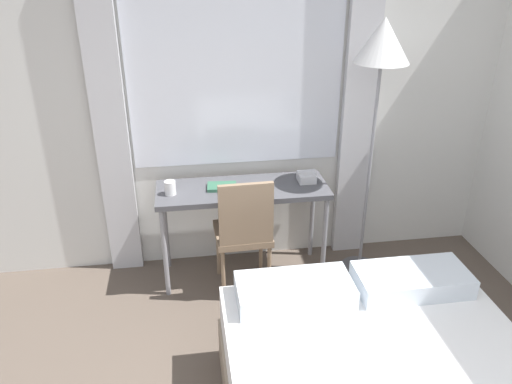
{
  "coord_description": "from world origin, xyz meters",
  "views": [
    {
      "loc": [
        -0.37,
        -0.85,
        2.34
      ],
      "look_at": [
        0.06,
        2.06,
        0.91
      ],
      "focal_mm": 35.0,
      "sensor_mm": 36.0,
      "label": 1
    }
  ],
  "objects_px": {
    "telephone": "(306,177)",
    "book": "(222,187)",
    "desk": "(243,196)",
    "desk_chair": "(244,229)",
    "standing_lamp": "(381,60)",
    "mug": "(170,188)"
  },
  "relations": [
    {
      "from": "desk_chair",
      "to": "mug",
      "type": "relative_size",
      "value": 9.15
    },
    {
      "from": "book",
      "to": "mug",
      "type": "relative_size",
      "value": 2.19
    },
    {
      "from": "desk_chair",
      "to": "mug",
      "type": "xyz_separation_m",
      "value": [
        -0.51,
        0.18,
        0.28
      ]
    },
    {
      "from": "desk_chair",
      "to": "book",
      "type": "bearing_deg",
      "value": 118.6
    },
    {
      "from": "desk",
      "to": "desk_chair",
      "type": "xyz_separation_m",
      "value": [
        -0.02,
        -0.22,
        -0.16
      ]
    },
    {
      "from": "book",
      "to": "desk_chair",
      "type": "bearing_deg",
      "value": -59.79
    },
    {
      "from": "telephone",
      "to": "book",
      "type": "distance_m",
      "value": 0.65
    },
    {
      "from": "desk_chair",
      "to": "standing_lamp",
      "type": "relative_size",
      "value": 0.48
    },
    {
      "from": "telephone",
      "to": "mug",
      "type": "xyz_separation_m",
      "value": [
        -1.02,
        -0.08,
        0.01
      ]
    },
    {
      "from": "telephone",
      "to": "desk",
      "type": "bearing_deg",
      "value": -175.54
    },
    {
      "from": "telephone",
      "to": "mug",
      "type": "relative_size",
      "value": 1.42
    },
    {
      "from": "standing_lamp",
      "to": "book",
      "type": "xyz_separation_m",
      "value": [
        -1.09,
        0.1,
        -0.91
      ]
    },
    {
      "from": "desk",
      "to": "book",
      "type": "bearing_deg",
      "value": 176.5
    },
    {
      "from": "desk",
      "to": "desk_chair",
      "type": "height_order",
      "value": "desk_chair"
    },
    {
      "from": "standing_lamp",
      "to": "telephone",
      "type": "height_order",
      "value": "standing_lamp"
    },
    {
      "from": "desk",
      "to": "mug",
      "type": "height_order",
      "value": "mug"
    },
    {
      "from": "standing_lamp",
      "to": "mug",
      "type": "height_order",
      "value": "standing_lamp"
    },
    {
      "from": "standing_lamp",
      "to": "telephone",
      "type": "xyz_separation_m",
      "value": [
        -0.44,
        0.13,
        -0.88
      ]
    },
    {
      "from": "desk",
      "to": "mug",
      "type": "bearing_deg",
      "value": -175.63
    },
    {
      "from": "desk_chair",
      "to": "telephone",
      "type": "xyz_separation_m",
      "value": [
        0.51,
        0.26,
        0.27
      ]
    },
    {
      "from": "standing_lamp",
      "to": "desk",
      "type": "bearing_deg",
      "value": 174.32
    },
    {
      "from": "desk",
      "to": "mug",
      "type": "xyz_separation_m",
      "value": [
        -0.53,
        -0.04,
        0.12
      ]
    }
  ]
}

